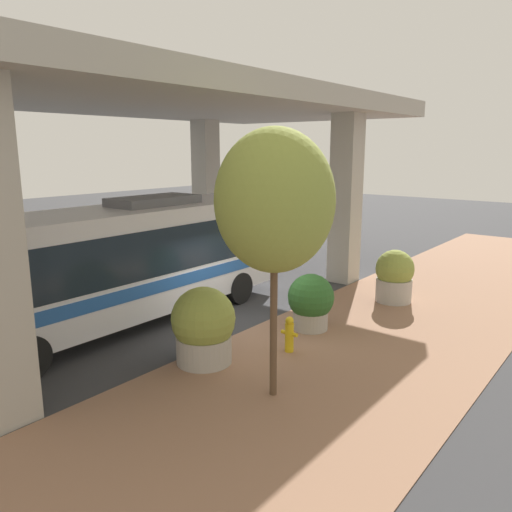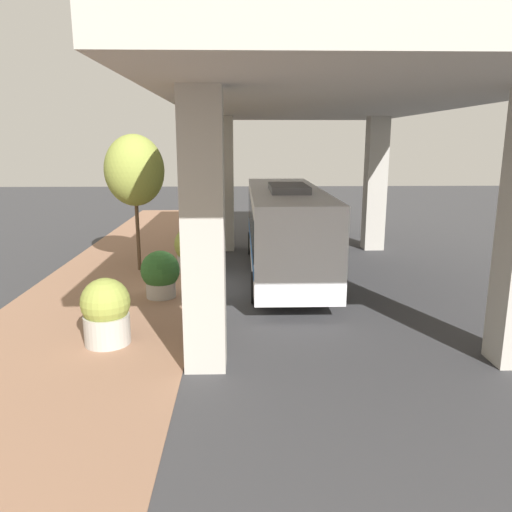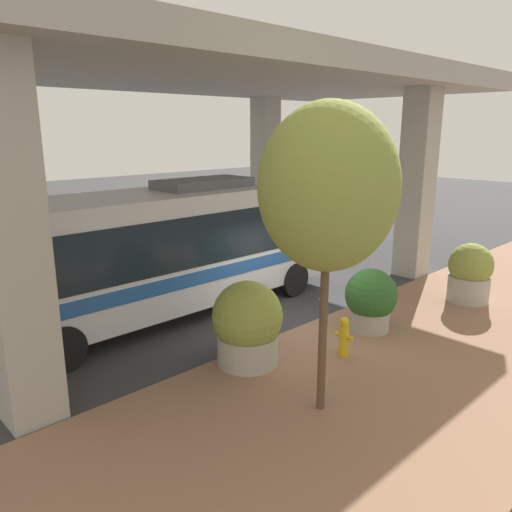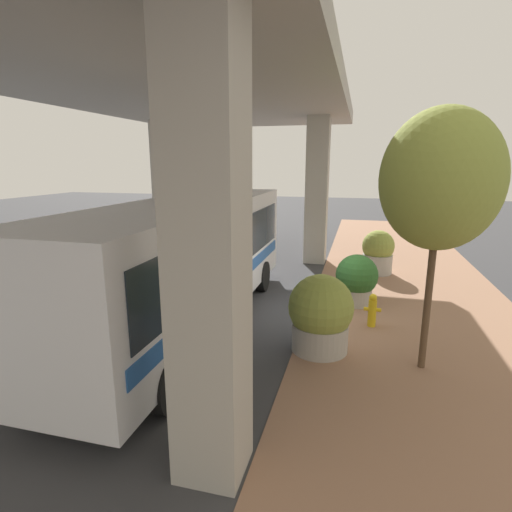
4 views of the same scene
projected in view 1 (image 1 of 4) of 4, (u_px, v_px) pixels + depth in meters
name	position (u px, v px, depth m)	size (l,w,h in m)	color
ground_plane	(247.00, 330.00, 13.59)	(80.00, 80.00, 0.00)	#38383A
sidewalk_strip	(345.00, 358.00, 11.76)	(6.00, 40.00, 0.02)	#936B51
overpass	(142.00, 113.00, 14.78)	(9.40, 20.51, 6.66)	#ADA89E
bus	(128.00, 257.00, 13.76)	(2.69, 10.30, 3.51)	silver
fire_hydrant	(289.00, 334.00, 12.03)	(0.44, 0.21, 0.91)	gold
planter_front	(394.00, 276.00, 15.94)	(1.21, 1.21, 1.70)	#ADA89E
planter_middle	(203.00, 327.00, 11.35)	(1.47, 1.47, 1.80)	#ADA89E
planter_back	(311.00, 302.00, 13.49)	(1.26, 1.26, 1.55)	#ADA89E
street_tree_near	(275.00, 201.00, 9.20)	(2.25, 2.25, 5.25)	brown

